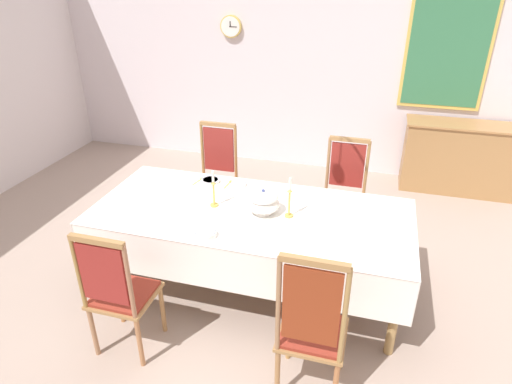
{
  "coord_description": "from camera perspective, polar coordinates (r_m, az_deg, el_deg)",
  "views": [
    {
      "loc": [
        0.93,
        -2.9,
        2.63
      ],
      "look_at": [
        0.05,
        0.18,
        0.97
      ],
      "focal_mm": 30.87,
      "sensor_mm": 36.0,
      "label": 1
    }
  ],
  "objects": [
    {
      "name": "framed_painting",
      "position": [
        6.04,
        23.6,
        16.7
      ],
      "size": [
        0.98,
        0.05,
        1.47
      ],
      "color": "#D1B251"
    },
    {
      "name": "ground",
      "position": [
        4.04,
        -1.42,
        -13.71
      ],
      "size": [
        7.26,
        6.1,
        0.04
      ],
      "primitive_type": "cube",
      "color": "tan"
    },
    {
      "name": "soup_tureen",
      "position": [
        3.64,
        0.94,
        -1.24
      ],
      "size": [
        0.28,
        0.28,
        0.22
      ],
      "color": "white",
      "rests_on": "tablecloth"
    },
    {
      "name": "bowl_far_left",
      "position": [
        3.4,
        -6.57,
        -5.35
      ],
      "size": [
        0.17,
        0.17,
        0.04
      ],
      "color": "white",
      "rests_on": "tablecloth"
    },
    {
      "name": "chair_north_a",
      "position": [
        4.86,
        -5.22,
        2.17
      ],
      "size": [
        0.44,
        0.42,
        1.14
      ],
      "rotation": [
        0.0,
        0.0,
        3.14
      ],
      "color": "#A9714B",
      "rests_on": "ground"
    },
    {
      "name": "tablecloth",
      "position": [
        3.77,
        -0.67,
        -3.78
      ],
      "size": [
        2.69,
        1.19,
        0.4
      ],
      "color": "white",
      "rests_on": "dining_table"
    },
    {
      "name": "candlestick_east",
      "position": [
        3.59,
        4.34,
        -1.22
      ],
      "size": [
        0.07,
        0.07,
        0.35
      ],
      "color": "gold",
      "rests_on": "tablecloth"
    },
    {
      "name": "spoon_primary",
      "position": [
        4.29,
        -7.18,
        1.65
      ],
      "size": [
        0.05,
        0.18,
        0.01
      ],
      "rotation": [
        0.0,
        0.0,
        -0.22
      ],
      "color": "gold",
      "rests_on": "tablecloth"
    },
    {
      "name": "dining_table",
      "position": [
        3.76,
        -0.68,
        -3.44
      ],
      "size": [
        2.67,
        1.17,
        0.78
      ],
      "color": "#A57046",
      "rests_on": "ground"
    },
    {
      "name": "chair_south_a",
      "position": [
        3.37,
        -17.42,
        -12.15
      ],
      "size": [
        0.44,
        0.42,
        1.09
      ],
      "color": "#A96D3C",
      "rests_on": "ground"
    },
    {
      "name": "bowl_near_left",
      "position": [
        4.23,
        -5.92,
        1.49
      ],
      "size": [
        0.18,
        0.18,
        0.03
      ],
      "color": "white",
      "rests_on": "tablecloth"
    },
    {
      "name": "back_wall",
      "position": [
        6.15,
        7.34,
        17.55
      ],
      "size": [
        7.26,
        0.08,
        3.22
      ],
      "primitive_type": "cube",
      "color": "silver",
      "rests_on": "ground"
    },
    {
      "name": "spoon_secondary",
      "position": [
        4.21,
        -3.44,
        1.25
      ],
      "size": [
        0.03,
        0.18,
        0.01
      ],
      "rotation": [
        0.0,
        0.0,
        -0.08
      ],
      "color": "gold",
      "rests_on": "tablecloth"
    },
    {
      "name": "bowl_near_right",
      "position": [
        4.15,
        -2.26,
        1.09
      ],
      "size": [
        0.14,
        0.14,
        0.03
      ],
      "color": "white",
      "rests_on": "tablecloth"
    },
    {
      "name": "sideboard",
      "position": [
        6.18,
        25.02,
        4.03
      ],
      "size": [
        1.44,
        0.48,
        0.9
      ],
      "rotation": [
        0.0,
        0.0,
        3.14
      ],
      "color": "#A07445",
      "rests_on": "ground"
    },
    {
      "name": "chair_north_b",
      "position": [
        4.59,
        11.31,
        -0.01
      ],
      "size": [
        0.44,
        0.42,
        1.11
      ],
      "rotation": [
        0.0,
        0.0,
        3.14
      ],
      "color": "#A76B4C",
      "rests_on": "ground"
    },
    {
      "name": "candlestick_west",
      "position": [
        3.76,
        -5.5,
        -0.03
      ],
      "size": [
        0.07,
        0.07,
        0.33
      ],
      "color": "gold",
      "rests_on": "tablecloth"
    },
    {
      "name": "mounted_clock",
      "position": [
        6.3,
        -3.27,
        20.63
      ],
      "size": [
        0.29,
        0.06,
        0.29
      ],
      "color": "#D1B251"
    },
    {
      "name": "chair_south_b",
      "position": [
        2.93,
        7.25,
        -16.94
      ],
      "size": [
        0.44,
        0.42,
        1.2
      ],
      "color": "#AA7B43",
      "rests_on": "ground"
    }
  ]
}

